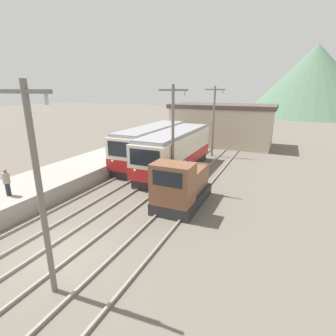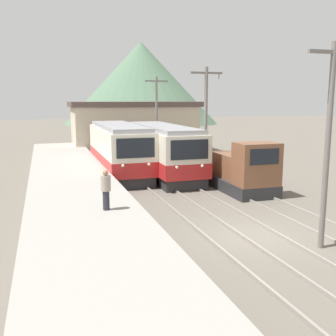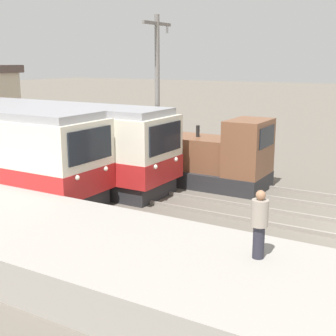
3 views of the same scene
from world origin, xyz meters
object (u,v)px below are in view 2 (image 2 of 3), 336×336
commuter_train_center (162,152)px  catenary_mast_mid (206,123)px  catenary_mast_far (157,116)px  commuter_train_left (119,152)px  person_on_platform (106,188)px  catenary_mast_near (328,140)px  shunting_locomotive (244,172)px

commuter_train_center → catenary_mast_mid: size_ratio=1.51×
catenary_mast_far → commuter_train_left: bearing=-128.2°
commuter_train_center → person_on_platform: (-5.64, -11.14, 0.25)m
catenary_mast_far → person_on_platform: size_ratio=4.54×
commuter_train_left → catenary_mast_far: (4.31, 5.48, 2.23)m
catenary_mast_near → catenary_mast_far: size_ratio=1.00×
catenary_mast_mid → catenary_mast_far: (0.00, 10.69, 0.00)m
shunting_locomotive → person_on_platform: size_ratio=3.02×
catenary_mast_near → catenary_mast_mid: same height
person_on_platform → catenary_mast_far: bearing=68.1°
commuter_train_left → catenary_mast_near: size_ratio=1.46×
commuter_train_left → shunting_locomotive: size_ratio=2.19×
shunting_locomotive → commuter_train_center: bearing=115.7°
catenary_mast_mid → catenary_mast_far: same height
catenary_mast_near → catenary_mast_mid: bearing=90.0°
catenary_mast_far → commuter_train_center: bearing=-102.8°
shunting_locomotive → catenary_mast_mid: bearing=124.6°
commuter_train_center → catenary_mast_near: size_ratio=1.51×
shunting_locomotive → catenary_mast_far: bearing=96.6°
commuter_train_center → commuter_train_left: bearing=157.6°
commuter_train_left → person_on_platform: bearing=-103.0°
shunting_locomotive → catenary_mast_mid: catenary_mast_mid is taller
commuter_train_center → catenary_mast_far: bearing=77.2°
catenary_mast_near → commuter_train_center: bearing=95.8°
commuter_train_center → catenary_mast_far: catenary_mast_far is taller
catenary_mast_near → catenary_mast_far: same height
catenary_mast_far → person_on_platform: 19.26m
person_on_platform → commuter_train_center: bearing=63.2°
catenary_mast_mid → person_on_platform: (-7.14, -7.09, -2.00)m
catenary_mast_mid → catenary_mast_far: 10.69m
commuter_train_center → person_on_platform: 12.49m
commuter_train_left → shunting_locomotive: commuter_train_left is taller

